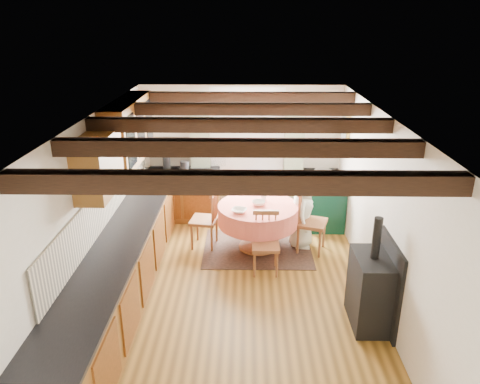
{
  "coord_description": "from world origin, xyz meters",
  "views": [
    {
      "loc": [
        0.09,
        -5.3,
        3.5
      ],
      "look_at": [
        0.0,
        0.8,
        1.15
      ],
      "focal_mm": 34.0,
      "sensor_mm": 36.0,
      "label": 1
    }
  ],
  "objects_px": {
    "aga_range": "(323,200)",
    "cast_iron_stove": "(373,272)",
    "chair_right": "(312,220)",
    "cup": "(264,197)",
    "chair_near": "(266,244)",
    "dining_table": "(258,227)",
    "child_far": "(258,200)",
    "chair_left": "(204,218)",
    "child_right": "(302,212)"
  },
  "relations": [
    {
      "from": "aga_range",
      "to": "cast_iron_stove",
      "type": "relative_size",
      "value": 0.7
    },
    {
      "from": "chair_right",
      "to": "cup",
      "type": "xyz_separation_m",
      "value": [
        -0.76,
        0.26,
        0.28
      ]
    },
    {
      "from": "chair_near",
      "to": "cup",
      "type": "distance_m",
      "value": 1.0
    },
    {
      "from": "chair_near",
      "to": "cast_iron_stove",
      "type": "distance_m",
      "value": 1.69
    },
    {
      "from": "chair_near",
      "to": "dining_table",
      "type": "bearing_deg",
      "value": 98.33
    },
    {
      "from": "cast_iron_stove",
      "to": "child_far",
      "type": "bearing_deg",
      "value": 115.68
    },
    {
      "from": "aga_range",
      "to": "cast_iron_stove",
      "type": "bearing_deg",
      "value": -87.82
    },
    {
      "from": "chair_left",
      "to": "cup",
      "type": "height_order",
      "value": "chair_left"
    },
    {
      "from": "dining_table",
      "to": "cast_iron_stove",
      "type": "relative_size",
      "value": 0.9
    },
    {
      "from": "chair_left",
      "to": "aga_range",
      "type": "xyz_separation_m",
      "value": [
        2.06,
        0.92,
        -0.04
      ]
    },
    {
      "from": "dining_table",
      "to": "child_far",
      "type": "bearing_deg",
      "value": 88.66
    },
    {
      "from": "chair_right",
      "to": "dining_table",
      "type": "bearing_deg",
      "value": 106.27
    },
    {
      "from": "chair_near",
      "to": "chair_left",
      "type": "bearing_deg",
      "value": 140.53
    },
    {
      "from": "cast_iron_stove",
      "to": "cup",
      "type": "bearing_deg",
      "value": 119.99
    },
    {
      "from": "aga_range",
      "to": "child_far",
      "type": "distance_m",
      "value": 1.2
    },
    {
      "from": "chair_near",
      "to": "cast_iron_stove",
      "type": "xyz_separation_m",
      "value": [
        1.21,
        -1.17,
        0.24
      ]
    },
    {
      "from": "cup",
      "to": "chair_near",
      "type": "bearing_deg",
      "value": -89.72
    },
    {
      "from": "chair_left",
      "to": "cast_iron_stove",
      "type": "distance_m",
      "value": 2.93
    },
    {
      "from": "chair_near",
      "to": "aga_range",
      "type": "bearing_deg",
      "value": 57.94
    },
    {
      "from": "chair_right",
      "to": "cup",
      "type": "distance_m",
      "value": 0.85
    },
    {
      "from": "dining_table",
      "to": "chair_right",
      "type": "relative_size",
      "value": 1.2
    },
    {
      "from": "dining_table",
      "to": "chair_left",
      "type": "relative_size",
      "value": 1.27
    },
    {
      "from": "aga_range",
      "to": "cup",
      "type": "xyz_separation_m",
      "value": [
        -1.1,
        -0.79,
        0.35
      ]
    },
    {
      "from": "chair_right",
      "to": "child_right",
      "type": "xyz_separation_m",
      "value": [
        -0.14,
        0.16,
        0.07
      ]
    },
    {
      "from": "chair_right",
      "to": "child_right",
      "type": "distance_m",
      "value": 0.22
    },
    {
      "from": "chair_near",
      "to": "chair_left",
      "type": "xyz_separation_m",
      "value": [
        -0.96,
        0.8,
        0.04
      ]
    },
    {
      "from": "dining_table",
      "to": "aga_range",
      "type": "distance_m",
      "value": 1.57
    },
    {
      "from": "dining_table",
      "to": "chair_right",
      "type": "xyz_separation_m",
      "value": [
        0.85,
        -0.04,
        0.15
      ]
    },
    {
      "from": "child_right",
      "to": "cast_iron_stove",
      "type": "bearing_deg",
      "value": -156.51
    },
    {
      "from": "chair_left",
      "to": "chair_right",
      "type": "height_order",
      "value": "chair_right"
    },
    {
      "from": "dining_table",
      "to": "chair_near",
      "type": "bearing_deg",
      "value": -82.07
    },
    {
      "from": "dining_table",
      "to": "chair_near",
      "type": "distance_m",
      "value": 0.72
    },
    {
      "from": "child_right",
      "to": "child_far",
      "type": "bearing_deg",
      "value": 51.92
    },
    {
      "from": "dining_table",
      "to": "chair_near",
      "type": "relative_size",
      "value": 1.37
    },
    {
      "from": "chair_near",
      "to": "chair_left",
      "type": "height_order",
      "value": "chair_left"
    },
    {
      "from": "chair_left",
      "to": "child_far",
      "type": "height_order",
      "value": "child_far"
    },
    {
      "from": "chair_left",
      "to": "aga_range",
      "type": "relative_size",
      "value": 1.01
    },
    {
      "from": "aga_range",
      "to": "cast_iron_stove",
      "type": "xyz_separation_m",
      "value": [
        0.11,
        -2.89,
        0.25
      ]
    },
    {
      "from": "chair_left",
      "to": "child_right",
      "type": "distance_m",
      "value": 1.57
    },
    {
      "from": "child_right",
      "to": "cup",
      "type": "xyz_separation_m",
      "value": [
        -0.61,
        0.11,
        0.21
      ]
    },
    {
      "from": "child_far",
      "to": "cast_iron_stove",
      "type": "bearing_deg",
      "value": 107.32
    },
    {
      "from": "chair_left",
      "to": "child_right",
      "type": "xyz_separation_m",
      "value": [
        1.57,
        0.02,
        0.1
      ]
    },
    {
      "from": "chair_right",
      "to": "cast_iron_stove",
      "type": "distance_m",
      "value": 1.9
    },
    {
      "from": "dining_table",
      "to": "chair_left",
      "type": "distance_m",
      "value": 0.88
    },
    {
      "from": "child_far",
      "to": "chair_right",
      "type": "bearing_deg",
      "value": 126.36
    },
    {
      "from": "chair_near",
      "to": "cup",
      "type": "relative_size",
      "value": 8.84
    },
    {
      "from": "child_far",
      "to": "aga_range",
      "type": "bearing_deg",
      "value": -178.03
    },
    {
      "from": "chair_near",
      "to": "child_far",
      "type": "bearing_deg",
      "value": 93.42
    },
    {
      "from": "chair_left",
      "to": "aga_range",
      "type": "bearing_deg",
      "value": 123.4
    },
    {
      "from": "dining_table",
      "to": "aga_range",
      "type": "bearing_deg",
      "value": 40.39
    }
  ]
}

